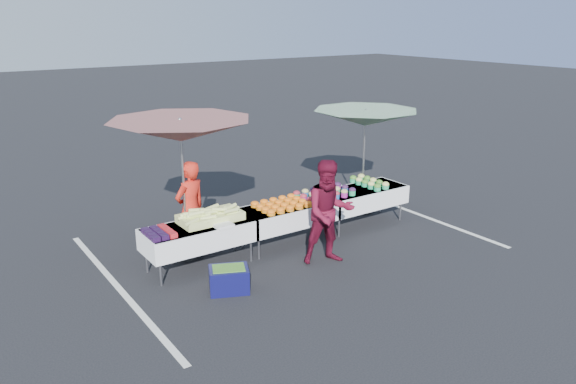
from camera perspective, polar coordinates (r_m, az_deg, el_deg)
ground at (r=10.50m, az=0.00°, el=-5.21°), size 80.00×80.00×0.00m
stripe_left at (r=9.23m, az=-16.79°, el=-9.34°), size 0.10×5.00×0.00m
stripe_right at (r=12.48m, az=12.18°, el=-1.87°), size 0.10×5.00×0.00m
table_left at (r=9.45m, az=-9.04°, el=-4.28°), size 1.86×0.81×0.75m
table_center at (r=10.29m, az=0.00°, el=-2.21°), size 1.86×0.81×0.75m
table_right at (r=11.36m, az=7.49°, el=-0.46°), size 1.86×0.81×0.75m
berry_punnets at (r=9.07m, az=-12.97°, el=-4.07°), size 0.40×0.54×0.08m
corn_pile at (r=9.50m, az=-7.87°, el=-2.45°), size 1.16×0.57×0.26m
plastic_bags at (r=9.25m, az=-6.61°, el=-3.37°), size 0.30×0.25×0.05m
carrot_bowls at (r=10.13m, az=-0.67°, el=-1.24°), size 0.95×0.69×0.11m
potato_cups at (r=10.69m, az=3.75°, el=-0.09°), size 1.14×0.58×0.16m
bean_baskets at (r=11.51m, az=8.23°, el=1.00°), size 0.36×0.86×0.15m
vendor at (r=9.88m, az=-9.87°, el=-1.70°), size 0.71×0.56×1.70m
customer at (r=9.44m, az=4.21°, el=-2.08°), size 1.05×0.93×1.80m
umbrella_left at (r=9.43m, az=-10.86°, el=6.05°), size 2.74×2.74×2.46m
umbrella_right at (r=11.76m, az=7.86°, el=7.39°), size 2.89×2.89×2.24m
storage_bin at (r=8.74m, az=-6.02°, el=-8.77°), size 0.72×0.64×0.39m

